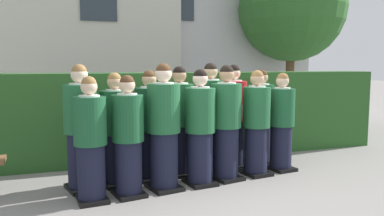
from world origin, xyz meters
TOP-DOWN VIEW (x-y plane):
  - ground_plane at (0.00, 0.00)m, footprint 60.00×60.00m
  - student_front_row_0 at (-1.47, -0.22)m, footprint 0.40×0.47m
  - student_front_row_1 at (-1.00, -0.16)m, footprint 0.43×0.52m
  - student_front_row_2 at (-0.51, -0.06)m, footprint 0.48×0.55m
  - student_front_row_3 at (0.03, -0.00)m, footprint 0.43×0.53m
  - student_front_row_4 at (0.47, 0.11)m, footprint 0.48×0.55m
  - student_front_row_5 at (1.00, 0.18)m, footprint 0.43×0.53m
  - student_front_row_6 at (1.50, 0.28)m, footprint 0.42×0.49m
  - student_rear_row_0 at (-1.55, 0.28)m, footprint 0.49×0.57m
  - student_rear_row_1 at (-1.09, 0.34)m, footprint 0.43×0.50m
  - student_rear_row_2 at (-0.59, 0.45)m, footprint 0.43×0.51m
  - student_rear_row_3 at (-0.11, 0.54)m, footprint 0.43×0.54m
  - student_rear_row_4 at (0.42, 0.62)m, footprint 0.48×0.55m
  - student_in_red_blazer at (0.86, 0.71)m, footprint 0.46×0.53m
  - student_rear_row_6 at (1.42, 0.80)m, footprint 0.45×0.52m
  - hedge at (0.00, 1.66)m, footprint 8.41×0.70m
  - school_building_main at (2.59, 7.30)m, footprint 6.18×4.39m
  - oak_tree_right at (4.35, 4.48)m, footprint 2.96×2.96m

SIDE VIEW (x-z plane):
  - ground_plane at x=0.00m, z-range 0.00..0.00m
  - student_front_row_0 at x=-1.47m, z-range -0.04..1.50m
  - student_front_row_1 at x=-1.00m, z-range -0.04..1.51m
  - student_front_row_6 at x=1.50m, z-range -0.04..1.51m
  - student_rear_row_1 at x=-1.09m, z-range -0.04..1.53m
  - student_rear_row_6 at x=1.42m, z-range -0.04..1.55m
  - student_front_row_5 at x=1.00m, z-range -0.04..1.55m
  - student_rear_row_2 at x=-0.59m, z-range -0.04..1.56m
  - hedge at x=0.00m, z-range 0.00..1.53m
  - student_front_row_3 at x=0.03m, z-range -0.04..1.57m
  - student_rear_row_3 at x=-0.11m, z-range -0.04..1.61m
  - student_front_row_4 at x=0.47m, z-range -0.04..1.63m
  - student_in_red_blazer at x=0.86m, z-range -0.04..1.64m
  - student_rear_row_0 at x=-1.55m, z-range -0.04..1.64m
  - student_front_row_2 at x=-0.51m, z-range -0.04..1.65m
  - student_rear_row_4 at x=0.42m, z-range -0.04..1.66m
  - oak_tree_right at x=4.35m, z-range 0.87..5.58m
  - school_building_main at x=2.59m, z-range 0.09..7.34m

